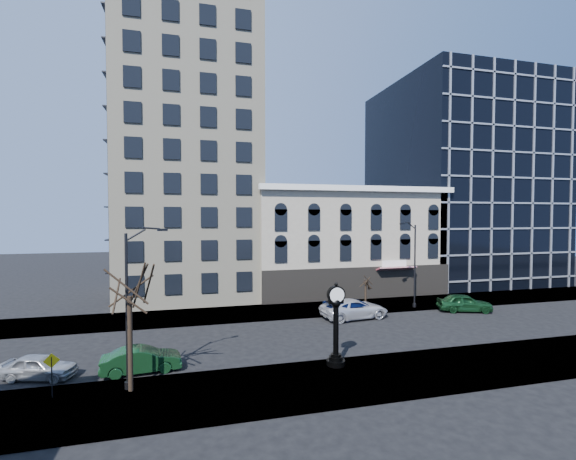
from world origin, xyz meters
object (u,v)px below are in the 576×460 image
object	(u,v)px
street_lamp_near	(139,264)
car_near_a	(39,367)
street_clock	(336,328)
car_near_b	(142,360)
warning_sign	(52,367)

from	to	relation	value
street_lamp_near	car_near_a	world-z (taller)	street_lamp_near
street_clock	street_lamp_near	size ratio (longest dim) A/B	0.58
street_clock	car_near_b	bearing A→B (deg)	168.96
street_clock	car_near_a	xyz separation A→B (m)	(-16.84, 2.58, -1.72)
car_near_a	street_lamp_near	bearing A→B (deg)	-99.71
street_clock	street_lamp_near	bearing A→B (deg)	179.88
warning_sign	street_lamp_near	bearing A→B (deg)	-4.48
car_near_b	street_lamp_near	bearing A→B (deg)	179.12
street_clock	car_near_b	world-z (taller)	street_clock
street_clock	street_lamp_near	distance (m)	11.93
warning_sign	car_near_b	size ratio (longest dim) A/B	0.50
car_near_b	car_near_a	bearing A→B (deg)	79.36
street_clock	warning_sign	world-z (taller)	street_clock
warning_sign	car_near_a	bearing A→B (deg)	107.24
street_lamp_near	car_near_a	distance (m)	8.66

